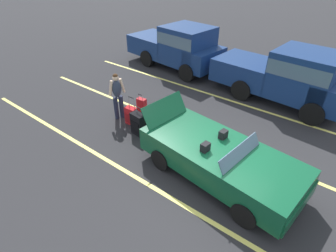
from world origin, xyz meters
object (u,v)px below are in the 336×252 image
suitcase_medium_bright (131,116)px  duffel_bag (153,118)px  convertible_car (226,162)px  parked_pickup_truck_near (290,76)px  traveler_person (117,94)px  suitcase_large_black (138,124)px  suitcase_small_carryon (142,105)px  parked_pickup_truck_far (180,46)px

suitcase_medium_bright → duffel_bag: bearing=130.7°
convertible_car → parked_pickup_truck_near: bearing=98.6°
duffel_bag → traveler_person: traveler_person is taller
duffel_bag → parked_pickup_truck_near: 5.30m
duffel_bag → parked_pickup_truck_near: size_ratio=0.14×
traveler_person → suitcase_large_black: bearing=5.2°
suitcase_medium_bright → suitcase_small_carryon: 0.91m
convertible_car → suitcase_small_carryon: bearing=168.7°
parked_pickup_truck_near → suitcase_medium_bright: bearing=-122.2°
suitcase_small_carryon → suitcase_large_black: bearing=-144.3°
convertible_car → traveler_person: traveler_person is taller
duffel_bag → parked_pickup_truck_far: parked_pickup_truck_far is taller
parked_pickup_truck_near → suitcase_small_carryon: bearing=-130.2°
suitcase_small_carryon → traveler_person: (-0.31, -0.82, 0.68)m
convertible_car → suitcase_large_black: size_ratio=4.67×
suitcase_large_black → parked_pickup_truck_near: 5.90m
suitcase_large_black → duffel_bag: size_ratio=1.33×
traveler_person → parked_pickup_truck_far: 5.24m
suitcase_small_carryon → parked_pickup_truck_near: bearing=-48.1°
convertible_car → suitcase_small_carryon: (-4.06, 1.35, -0.34)m
suitcase_small_carryon → duffel_bag: suitcase_small_carryon is taller
convertible_car → suitcase_medium_bright: size_ratio=4.44×
suitcase_small_carryon → traveler_person: 1.11m
traveler_person → parked_pickup_truck_near: 6.32m
suitcase_medium_bright → convertible_car: bearing=78.6°
suitcase_medium_bright → traveler_person: bearing=-97.2°
convertible_car → parked_pickup_truck_near: size_ratio=0.85×
parked_pickup_truck_near → parked_pickup_truck_far: 5.32m
suitcase_medium_bright → parked_pickup_truck_near: (3.62, 4.72, 0.79)m
suitcase_large_black → suitcase_small_carryon: suitcase_large_black is taller
suitcase_large_black → duffel_bag: (-0.08, 0.82, -0.21)m
suitcase_large_black → suitcase_medium_bright: bearing=-109.5°
suitcase_large_black → parked_pickup_truck_near: (3.01, 5.02, 0.74)m
duffel_bag → parked_pickup_truck_far: bearing=115.5°
suitcase_large_black → parked_pickup_truck_far: bearing=-150.5°
suitcase_medium_bright → suitcase_small_carryon: (-0.30, 0.85, -0.06)m
duffel_bag → parked_pickup_truck_near: bearing=53.7°
parked_pickup_truck_far → traveler_person: bearing=-70.9°
suitcase_small_carryon → duffel_bag: 0.90m
duffel_bag → suitcase_medium_bright: bearing=-135.3°
convertible_car → traveler_person: 4.42m
traveler_person → suitcase_medium_bright: bearing=17.2°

